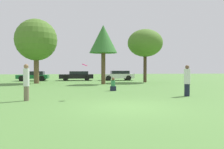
{
  "coord_description": "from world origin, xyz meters",
  "views": [
    {
      "loc": [
        -1.95,
        -8.87,
        1.52
      ],
      "look_at": [
        -0.1,
        3.14,
        1.23
      ],
      "focal_mm": 36.59,
      "sensor_mm": 36.0,
      "label": 1
    }
  ],
  "objects_px": {
    "parked_car_black": "(77,76)",
    "parked_car_white": "(118,75)",
    "person_catcher": "(187,81)",
    "bystander_sitting": "(113,85)",
    "person_thrower": "(26,82)",
    "tree_1": "(103,40)",
    "tree_0": "(36,40)",
    "frisbee": "(85,65)",
    "parked_car_green": "(34,76)",
    "tree_2": "(145,43)"
  },
  "relations": [
    {
      "from": "frisbee",
      "to": "tree_0",
      "type": "height_order",
      "value": "tree_0"
    },
    {
      "from": "tree_2",
      "to": "parked_car_black",
      "type": "distance_m",
      "value": 10.09
    },
    {
      "from": "parked_car_green",
      "to": "parked_car_white",
      "type": "bearing_deg",
      "value": 178.82
    },
    {
      "from": "parked_car_white",
      "to": "bystander_sitting",
      "type": "bearing_deg",
      "value": 78.9
    },
    {
      "from": "tree_1",
      "to": "bystander_sitting",
      "type": "bearing_deg",
      "value": -90.9
    },
    {
      "from": "person_thrower",
      "to": "frisbee",
      "type": "distance_m",
      "value": 2.91
    },
    {
      "from": "bystander_sitting",
      "to": "parked_car_green",
      "type": "xyz_separation_m",
      "value": [
        -7.98,
        14.73,
        0.27
      ]
    },
    {
      "from": "frisbee",
      "to": "tree_1",
      "type": "height_order",
      "value": "tree_1"
    },
    {
      "from": "person_catcher",
      "to": "frisbee",
      "type": "bearing_deg",
      "value": -0.04
    },
    {
      "from": "tree_0",
      "to": "parked_car_green",
      "type": "height_order",
      "value": "tree_0"
    },
    {
      "from": "tree_0",
      "to": "parked_car_black",
      "type": "xyz_separation_m",
      "value": [
        4.22,
        5.6,
        -3.89
      ]
    },
    {
      "from": "person_thrower",
      "to": "parked_car_white",
      "type": "height_order",
      "value": "person_thrower"
    },
    {
      "from": "frisbee",
      "to": "tree_2",
      "type": "distance_m",
      "value": 15.73
    },
    {
      "from": "tree_2",
      "to": "parked_car_green",
      "type": "distance_m",
      "value": 14.69
    },
    {
      "from": "person_catcher",
      "to": "tree_1",
      "type": "xyz_separation_m",
      "value": [
        -3.49,
        10.68,
        3.56
      ]
    },
    {
      "from": "person_catcher",
      "to": "bystander_sitting",
      "type": "xyz_separation_m",
      "value": [
        -3.6,
        3.77,
        -0.48
      ]
    },
    {
      "from": "person_catcher",
      "to": "parked_car_green",
      "type": "bearing_deg",
      "value": -61.74
    },
    {
      "from": "frisbee",
      "to": "tree_0",
      "type": "bearing_deg",
      "value": 109.04
    },
    {
      "from": "parked_car_white",
      "to": "parked_car_black",
      "type": "bearing_deg",
      "value": -3.66
    },
    {
      "from": "frisbee",
      "to": "parked_car_black",
      "type": "xyz_separation_m",
      "value": [
        -0.38,
        18.94,
        -1.07
      ]
    },
    {
      "from": "person_catcher",
      "to": "tree_2",
      "type": "xyz_separation_m",
      "value": [
        1.62,
        13.28,
        3.59
      ]
    },
    {
      "from": "person_thrower",
      "to": "bystander_sitting",
      "type": "bearing_deg",
      "value": 37.68
    },
    {
      "from": "tree_0",
      "to": "parked_car_green",
      "type": "relative_size",
      "value": 1.75
    },
    {
      "from": "person_thrower",
      "to": "tree_0",
      "type": "height_order",
      "value": "tree_0"
    },
    {
      "from": "parked_car_green",
      "to": "person_thrower",
      "type": "bearing_deg",
      "value": 99.76
    },
    {
      "from": "person_thrower",
      "to": "tree_2",
      "type": "relative_size",
      "value": 0.29
    },
    {
      "from": "bystander_sitting",
      "to": "parked_car_white",
      "type": "distance_m",
      "value": 14.7
    },
    {
      "from": "person_thrower",
      "to": "tree_2",
      "type": "height_order",
      "value": "tree_2"
    },
    {
      "from": "bystander_sitting",
      "to": "tree_0",
      "type": "height_order",
      "value": "tree_0"
    },
    {
      "from": "parked_car_black",
      "to": "parked_car_white",
      "type": "relative_size",
      "value": 1.03
    },
    {
      "from": "tree_0",
      "to": "tree_2",
      "type": "bearing_deg",
      "value": 1.51
    },
    {
      "from": "bystander_sitting",
      "to": "tree_2",
      "type": "relative_size",
      "value": 0.16
    },
    {
      "from": "tree_2",
      "to": "parked_car_white",
      "type": "xyz_separation_m",
      "value": [
        -2.25,
        4.88,
        -3.78
      ]
    },
    {
      "from": "tree_2",
      "to": "parked_car_black",
      "type": "height_order",
      "value": "tree_2"
    },
    {
      "from": "person_thrower",
      "to": "parked_car_green",
      "type": "distance_m",
      "value": 19.31
    },
    {
      "from": "tree_2",
      "to": "parked_car_green",
      "type": "height_order",
      "value": "tree_2"
    },
    {
      "from": "parked_car_green",
      "to": "parked_car_black",
      "type": "distance_m",
      "value": 5.49
    },
    {
      "from": "frisbee",
      "to": "tree_2",
      "type": "height_order",
      "value": "tree_2"
    },
    {
      "from": "frisbee",
      "to": "person_thrower",
      "type": "bearing_deg",
      "value": -176.11
    },
    {
      "from": "tree_2",
      "to": "person_catcher",
      "type": "bearing_deg",
      "value": -96.96
    },
    {
      "from": "frisbee",
      "to": "tree_2",
      "type": "relative_size",
      "value": 0.05
    },
    {
      "from": "person_catcher",
      "to": "tree_0",
      "type": "height_order",
      "value": "tree_0"
    },
    {
      "from": "person_catcher",
      "to": "tree_1",
      "type": "distance_m",
      "value": 11.79
    },
    {
      "from": "parked_car_black",
      "to": "parked_car_white",
      "type": "xyz_separation_m",
      "value": [
        5.46,
        -0.4,
        0.03
      ]
    },
    {
      "from": "person_thrower",
      "to": "bystander_sitting",
      "type": "distance_m",
      "value": 6.56
    },
    {
      "from": "tree_0",
      "to": "bystander_sitting",
      "type": "bearing_deg",
      "value": -53.86
    },
    {
      "from": "parked_car_black",
      "to": "tree_1",
      "type": "bearing_deg",
      "value": 108.81
    },
    {
      "from": "tree_1",
      "to": "parked_car_white",
      "type": "height_order",
      "value": "tree_1"
    },
    {
      "from": "tree_1",
      "to": "parked_car_black",
      "type": "xyz_separation_m",
      "value": [
        -2.6,
        7.88,
        -3.78
      ]
    },
    {
      "from": "frisbee",
      "to": "tree_1",
      "type": "distance_m",
      "value": 11.6
    }
  ]
}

